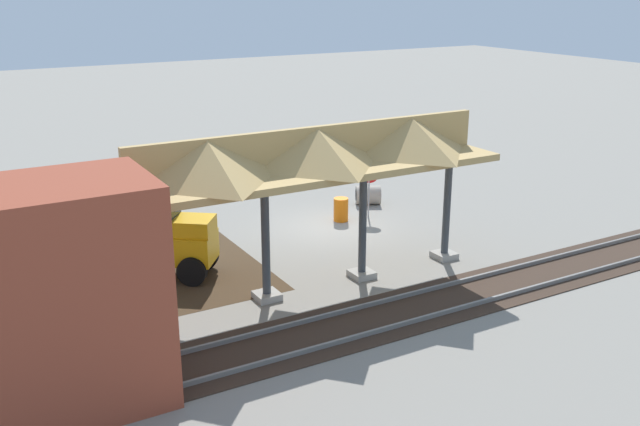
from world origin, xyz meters
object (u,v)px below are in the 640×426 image
object	(u,v)px
backhoe	(158,237)
brick_utility_building	(37,302)
concrete_pipe	(368,195)
traffic_barrel	(341,210)
stop_sign	(369,179)

from	to	relation	value
backhoe	brick_utility_building	bearing A→B (deg)	53.89
concrete_pipe	backhoe	bearing A→B (deg)	17.35
concrete_pipe	traffic_barrel	world-z (taller)	traffic_barrel
stop_sign	traffic_barrel	size ratio (longest dim) A/B	2.36
concrete_pipe	traffic_barrel	bearing A→B (deg)	31.77
backhoe	traffic_barrel	size ratio (longest dim) A/B	5.40
concrete_pipe	brick_utility_building	world-z (taller)	brick_utility_building
stop_sign	traffic_barrel	xyz separation A→B (m)	(1.20, -0.09, -1.07)
brick_utility_building	traffic_barrel	xyz separation A→B (m)	(-12.01, -7.70, -2.02)
stop_sign	concrete_pipe	distance (m)	2.01
brick_utility_building	traffic_barrel	world-z (taller)	brick_utility_building
backhoe	traffic_barrel	distance (m)	7.92
stop_sign	traffic_barrel	world-z (taller)	stop_sign
backhoe	brick_utility_building	distance (m)	7.46
stop_sign	concrete_pipe	size ratio (longest dim) A/B	1.70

